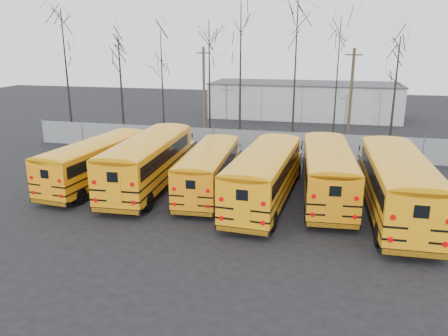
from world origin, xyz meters
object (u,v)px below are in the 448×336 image
(bus_e, at_px, (328,169))
(utility_pole_left, at_px, (204,91))
(bus_c, at_px, (210,166))
(bus_f, at_px, (397,180))
(bus_d, at_px, (265,172))
(utility_pole_right, at_px, (351,96))
(bus_a, at_px, (97,158))
(bus_b, at_px, (150,158))

(bus_e, xyz_separation_m, utility_pole_left, (-11.97, 16.19, 2.46))
(bus_c, bearing_deg, bus_f, -10.79)
(bus_d, xyz_separation_m, bus_f, (6.84, -0.33, 0.12))
(bus_c, bearing_deg, utility_pole_right, 57.92)
(utility_pole_left, bearing_deg, bus_c, -60.46)
(bus_d, xyz_separation_m, bus_e, (3.36, 1.52, -0.02))
(bus_a, relative_size, bus_e, 0.94)
(bus_a, xyz_separation_m, bus_b, (3.45, 0.19, 0.22))
(bus_c, distance_m, bus_f, 10.41)
(bus_d, bearing_deg, bus_c, 167.12)
(bus_f, bearing_deg, utility_pole_left, 128.77)
(bus_c, height_order, utility_pole_right, utility_pole_right)
(bus_b, distance_m, utility_pole_right, 19.84)
(bus_f, xyz_separation_m, utility_pole_right, (-1.87, 16.77, 2.29))
(bus_b, height_order, utility_pole_right, utility_pole_right)
(bus_a, height_order, bus_d, bus_d)
(utility_pole_right, bearing_deg, bus_f, -78.86)
(bus_d, bearing_deg, utility_pole_right, 76.65)
(bus_a, relative_size, utility_pole_left, 1.28)
(bus_c, bearing_deg, utility_pole_left, 103.74)
(bus_a, distance_m, bus_e, 14.13)
(bus_d, height_order, bus_f, bus_f)
(bus_c, relative_size, bus_d, 0.89)
(bus_c, distance_m, bus_d, 3.63)
(utility_pole_right, bearing_deg, utility_pole_left, 179.46)
(bus_e, bearing_deg, bus_c, 179.75)
(bus_f, bearing_deg, bus_b, 172.67)
(bus_a, relative_size, bus_f, 0.88)
(bus_b, bearing_deg, bus_e, -0.28)
(utility_pole_right, bearing_deg, bus_e, -91.39)
(bus_b, bearing_deg, bus_a, -179.64)
(bus_f, distance_m, utility_pole_right, 17.03)
(bus_d, relative_size, bus_f, 0.94)
(bus_b, distance_m, bus_c, 3.83)
(bus_a, relative_size, bus_d, 0.93)
(bus_b, xyz_separation_m, bus_f, (14.14, -1.37, 0.03))
(bus_a, bearing_deg, utility_pole_right, 50.21)
(bus_d, relative_size, utility_pole_left, 1.37)
(bus_b, relative_size, bus_f, 0.99)
(bus_b, relative_size, utility_pole_right, 1.44)
(utility_pole_left, bearing_deg, bus_e, -41.07)
(utility_pole_right, bearing_deg, bus_d, -102.05)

